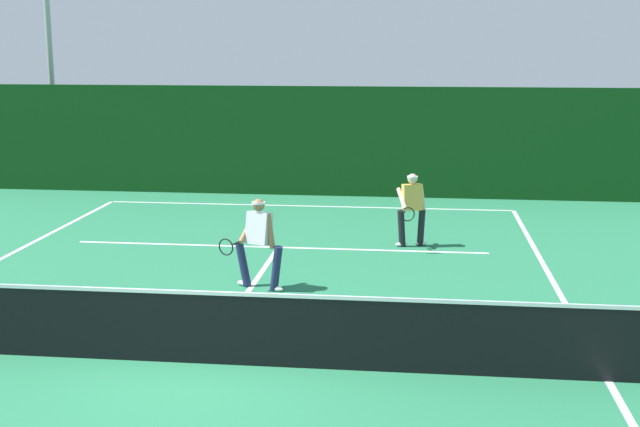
{
  "coord_description": "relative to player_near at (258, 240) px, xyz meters",
  "views": [
    {
      "loc": [
        2.83,
        -10.22,
        4.18
      ],
      "look_at": [
        1.01,
        5.2,
        1.0
      ],
      "focal_mm": 46.92,
      "sensor_mm": 36.0,
      "label": 1
    }
  ],
  "objects": [
    {
      "name": "court_line_service",
      "position": [
        -0.15,
        2.96,
        -0.86
      ],
      "size": [
        8.61,
        0.1,
        0.01
      ],
      "primitive_type": "cube",
      "color": "white",
      "rests_on": "ground_plane"
    },
    {
      "name": "court_line_sideline_right",
      "position": [
        5.13,
        -3.49,
        -0.86
      ],
      "size": [
        0.1,
        21.95,
        0.01
      ],
      "primitive_type": "cube",
      "color": "white",
      "rests_on": "ground_plane"
    },
    {
      "name": "court_line_centre",
      "position": [
        -0.15,
        -0.29,
        -0.86
      ],
      "size": [
        0.1,
        6.4,
        0.01
      ],
      "primitive_type": "cube",
      "color": "white",
      "rests_on": "ground_plane"
    },
    {
      "name": "tennis_net",
      "position": [
        -0.15,
        -3.49,
        -0.35
      ],
      "size": [
        11.58,
        0.09,
        1.05
      ],
      "color": "#1E4723",
      "rests_on": "ground_plane"
    },
    {
      "name": "player_far",
      "position": [
        2.58,
        3.4,
        -0.03
      ],
      "size": [
        0.69,
        0.9,
        1.54
      ],
      "rotation": [
        0.0,
        0.0,
        3.46
      ],
      "color": "black",
      "rests_on": "ground_plane"
    },
    {
      "name": "back_fence_windscreen",
      "position": [
        -0.15,
        9.1,
        0.64
      ],
      "size": [
        21.73,
        0.12,
        3.02
      ],
      "primitive_type": "cube",
      "color": "#0F3D14",
      "rests_on": "ground_plane"
    },
    {
      "name": "ground_plane",
      "position": [
        -0.15,
        -3.49,
        -0.87
      ],
      "size": [
        80.0,
        80.0,
        0.0
      ],
      "primitive_type": "plane",
      "color": "#25734B"
    },
    {
      "name": "light_pole",
      "position": [
        -8.47,
        10.91,
        3.29
      ],
      "size": [
        0.55,
        0.44,
        6.68
      ],
      "color": "#9EA39E",
      "rests_on": "ground_plane"
    },
    {
      "name": "court_line_baseline_far",
      "position": [
        -0.15,
        7.48,
        -0.86
      ],
      "size": [
        10.57,
        0.1,
        0.01
      ],
      "primitive_type": "cube",
      "color": "white",
      "rests_on": "ground_plane"
    },
    {
      "name": "tennis_ball",
      "position": [
        1.53,
        -1.82,
        -0.83
      ],
      "size": [
        0.07,
        0.07,
        0.07
      ],
      "primitive_type": "sphere",
      "color": "#D1E033",
      "rests_on": "ground_plane"
    },
    {
      "name": "player_near",
      "position": [
        0.0,
        0.0,
        0.0
      ],
      "size": [
        1.07,
        0.85,
        1.58
      ],
      "rotation": [
        0.0,
        0.0,
        2.76
      ],
      "color": "#1E234C",
      "rests_on": "ground_plane"
    }
  ]
}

